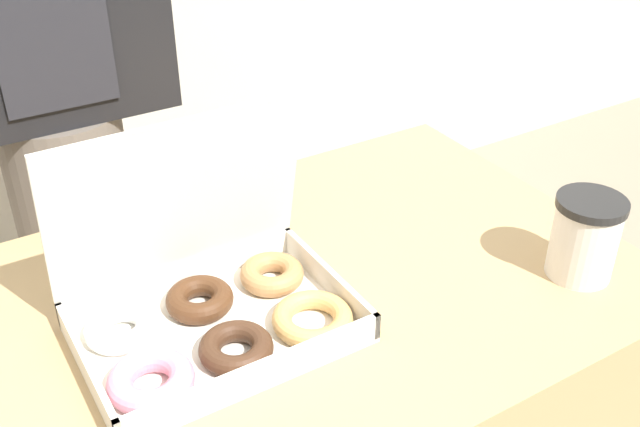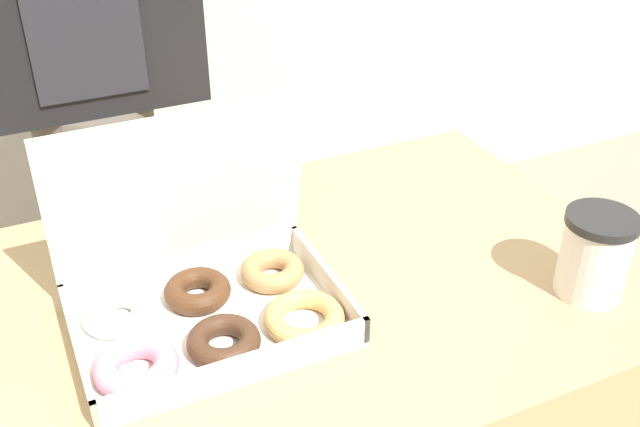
# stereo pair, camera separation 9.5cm
# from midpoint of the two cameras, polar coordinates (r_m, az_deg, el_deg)

# --- Properties ---
(donut_box) EXTENTS (0.36, 0.25, 0.28)m
(donut_box) POSITION_cam_midpoint_polar(r_m,az_deg,el_deg) (0.98, -11.09, -6.92)
(donut_box) COLOR silver
(donut_box) RESTS_ON table
(coffee_cup) EXTENTS (0.10, 0.10, 0.12)m
(coffee_cup) POSITION_cam_midpoint_polar(r_m,az_deg,el_deg) (1.10, 17.22, -1.80)
(coffee_cup) COLOR silver
(coffee_cup) RESTS_ON table
(person_customer) EXTENTS (0.41, 0.23, 1.61)m
(person_customer) POSITION_cam_midpoint_polar(r_m,az_deg,el_deg) (1.46, -21.34, 7.35)
(person_customer) COLOR #665B51
(person_customer) RESTS_ON ground_plane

